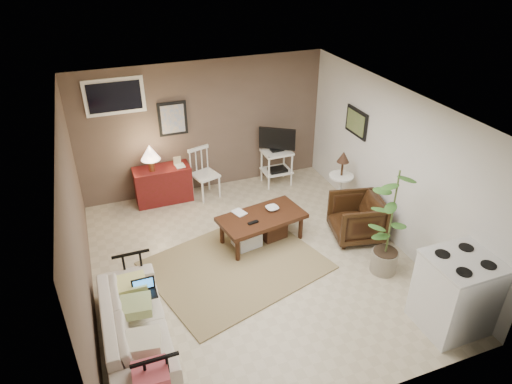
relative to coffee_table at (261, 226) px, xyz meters
name	(u,v)px	position (x,y,z in m)	size (l,w,h in m)	color
floor	(253,263)	(-0.31, -0.47, -0.28)	(5.00, 5.00, 0.00)	#C1B293
art_back	(173,119)	(-0.86, 2.00, 1.17)	(0.50, 0.03, 0.60)	black
art_right	(357,122)	(1.91, 0.58, 1.24)	(0.03, 0.60, 0.45)	black
window	(114,97)	(-1.76, 2.00, 1.67)	(0.96, 0.03, 0.60)	white
rug	(236,265)	(-0.57, -0.45, -0.27)	(2.35, 1.88, 0.02)	#958256
coffee_table	(261,226)	(0.00, 0.00, 0.00)	(1.41, 0.89, 0.50)	#3D2010
sofa	(134,317)	(-2.11, -1.33, 0.08)	(1.85, 0.54, 0.72)	beige
sofa_pillows	(140,324)	(-2.07, -1.55, 0.17)	(0.35, 1.76, 0.12)	beige
sofa_end_rails	(144,318)	(-2.01, -1.33, 0.03)	(0.50, 1.84, 0.62)	black
laptop	(144,289)	(-1.94, -1.02, 0.19)	(0.28, 0.21, 0.19)	black
red_console	(162,181)	(-1.20, 1.78, 0.12)	(0.98, 0.44, 1.14)	maroon
spindle_chair	(205,175)	(-0.44, 1.68, 0.16)	(0.52, 0.52, 0.92)	white
tv_stand	(277,155)	(0.96, 1.65, 0.32)	(0.60, 0.44, 1.14)	white
side_table	(342,174)	(1.62, 0.41, 0.41)	(0.41, 0.41, 1.11)	white
armchair	(357,216)	(1.45, -0.41, 0.11)	(0.74, 0.70, 0.77)	#301D0D
potted_plant	(391,220)	(1.38, -1.29, 0.60)	(0.41, 0.41, 1.65)	gray
stove	(455,293)	(1.55, -2.45, 0.23)	(0.78, 0.73, 1.02)	silver
bowl	(272,204)	(0.23, 0.11, 0.29)	(0.20, 0.05, 0.20)	#3D2010
book_table	(235,209)	(-0.37, 0.17, 0.31)	(0.17, 0.02, 0.23)	#3D2010
book_console	(175,162)	(-0.94, 1.73, 0.49)	(0.16, 0.02, 0.21)	#3D2010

